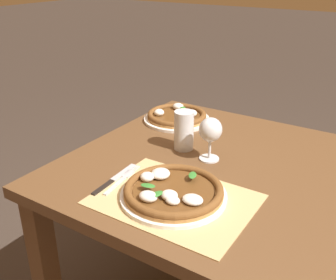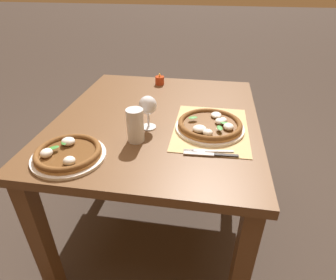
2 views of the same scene
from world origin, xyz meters
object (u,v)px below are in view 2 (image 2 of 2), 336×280
object	(u,v)px
pint_glass	(135,126)
votive_candle	(160,81)
wine_glass	(148,107)
knife	(211,154)
fork	(208,151)
pizza_far	(68,153)
pizza_near	(210,125)

from	to	relation	value
pint_glass	votive_candle	bearing A→B (deg)	2.24
wine_glass	knife	distance (m)	0.36
wine_glass	pint_glass	distance (m)	0.13
pint_glass	fork	bearing A→B (deg)	-97.77
pint_glass	votive_candle	xyz separation A→B (m)	(0.68, 0.03, -0.05)
pizza_far	votive_candle	bearing A→B (deg)	-13.22
pizza_near	votive_candle	world-z (taller)	votive_candle
wine_glass	votive_candle	bearing A→B (deg)	5.50
pizza_near	votive_candle	bearing A→B (deg)	31.88
pint_glass	wine_glass	bearing A→B (deg)	-12.87
wine_glass	knife	size ratio (longest dim) A/B	0.72
pint_glass	fork	world-z (taller)	pint_glass
fork	pizza_far	bearing A→B (deg)	103.26
votive_candle	knife	bearing A→B (deg)	-155.21
pizza_far	knife	size ratio (longest dim) A/B	1.33
pint_glass	fork	size ratio (longest dim) A/B	0.72
pizza_far	wine_glass	xyz separation A→B (m)	(0.29, -0.25, 0.09)
knife	wine_glass	bearing A→B (deg)	57.64
pizza_far	fork	bearing A→B (deg)	-76.74
pint_glass	fork	xyz separation A→B (m)	(-0.04, -0.31, -0.06)
pizza_near	fork	xyz separation A→B (m)	(-0.19, 0.00, -0.02)
pizza_near	pizza_far	xyz separation A→B (m)	(-0.31, 0.53, -0.00)
fork	votive_candle	distance (m)	0.80
fork	votive_candle	size ratio (longest dim) A/B	2.78
wine_glass	fork	bearing A→B (deg)	-120.08
pizza_far	votive_candle	world-z (taller)	votive_candle
pizza_far	fork	world-z (taller)	pizza_far
pizza_near	wine_glass	distance (m)	0.29
pizza_near	pizza_far	distance (m)	0.62
pizza_near	pizza_far	bearing A→B (deg)	120.35
pizza_near	pint_glass	xyz separation A→B (m)	(-0.15, 0.31, 0.05)
pizza_far	pint_glass	distance (m)	0.29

